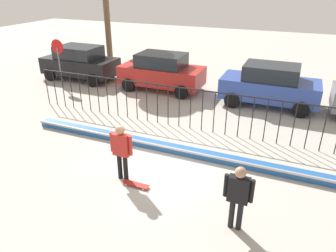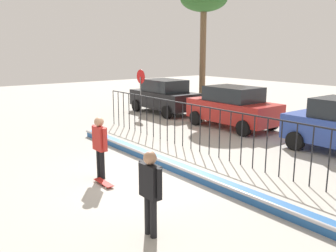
{
  "view_description": "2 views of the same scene",
  "coord_description": "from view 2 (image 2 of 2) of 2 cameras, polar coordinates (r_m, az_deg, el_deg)",
  "views": [
    {
      "loc": [
        3.52,
        -7.48,
        5.4
      ],
      "look_at": [
        -0.09,
        1.13,
        0.97
      ],
      "focal_mm": 33.64,
      "sensor_mm": 36.0,
      "label": 1
    },
    {
      "loc": [
        7.93,
        -5.21,
        3.5
      ],
      "look_at": [
        -0.6,
        1.47,
        1.2
      ],
      "focal_mm": 38.12,
      "sensor_mm": 36.0,
      "label": 2
    }
  ],
  "objects": [
    {
      "name": "parked_car_black",
      "position": [
        20.25,
        -0.61,
        4.82
      ],
      "size": [
        4.3,
        2.12,
        1.9
      ],
      "rotation": [
        0.0,
        0.0,
        0.07
      ],
      "color": "black",
      "rests_on": "ground"
    },
    {
      "name": "bowl_coping_ledge",
      "position": [
        10.73,
        0.79,
        -6.37
      ],
      "size": [
        11.0,
        0.4,
        0.27
      ],
      "color": "#235699",
      "rests_on": "ground"
    },
    {
      "name": "ground_plane",
      "position": [
        10.11,
        -4.49,
        -8.3
      ],
      "size": [
        60.0,
        60.0,
        0.0
      ],
      "primitive_type": "plane",
      "color": "#ADA89E"
    },
    {
      "name": "stop_sign",
      "position": [
        19.48,
        -4.38,
        6.4
      ],
      "size": [
        0.76,
        0.07,
        2.5
      ],
      "color": "slate",
      "rests_on": "ground"
    },
    {
      "name": "skateboarder",
      "position": [
        9.97,
        -10.86,
        -2.52
      ],
      "size": [
        0.7,
        0.26,
        1.73
      ],
      "rotation": [
        0.0,
        0.0,
        -0.53
      ],
      "color": "black",
      "rests_on": "ground"
    },
    {
      "name": "palm_tree_short",
      "position": [
        21.66,
        5.74,
        19.07
      ],
      "size": [
        2.72,
        2.72,
        7.16
      ],
      "color": "brown",
      "rests_on": "ground"
    },
    {
      "name": "skateboard",
      "position": [
        9.75,
        -10.24,
        -8.89
      ],
      "size": [
        0.8,
        0.2,
        0.07
      ],
      "rotation": [
        0.0,
        0.0,
        0.31
      ],
      "color": "#A51E19",
      "rests_on": "ground"
    },
    {
      "name": "perimeter_fence",
      "position": [
        11.79,
        8.28,
        -0.26
      ],
      "size": [
        14.04,
        0.04,
        1.64
      ],
      "color": "black",
      "rests_on": "ground"
    },
    {
      "name": "camera_operator",
      "position": [
        6.79,
        -2.85,
        -9.54
      ],
      "size": [
        0.68,
        0.26,
        1.69
      ],
      "rotation": [
        0.0,
        0.0,
        2.05
      ],
      "color": "black",
      "rests_on": "ground"
    },
    {
      "name": "parked_car_red",
      "position": [
        16.6,
        10.33,
        3.03
      ],
      "size": [
        4.3,
        2.12,
        1.9
      ],
      "rotation": [
        0.0,
        0.0,
        0.02
      ],
      "color": "#B2231E",
      "rests_on": "ground"
    }
  ]
}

